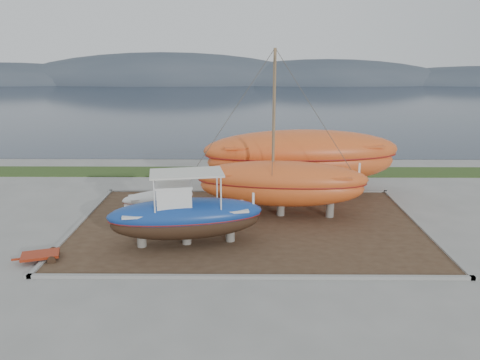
# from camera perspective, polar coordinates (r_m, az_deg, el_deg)

# --- Properties ---
(ground) EXTENTS (140.00, 140.00, 0.00)m
(ground) POSITION_cam_1_polar(r_m,az_deg,el_deg) (21.52, 1.16, -9.37)
(ground) COLOR gray
(ground) RESTS_ON ground
(dirt_patch) EXTENTS (18.00, 12.00, 0.06)m
(dirt_patch) POSITION_cam_1_polar(r_m,az_deg,el_deg) (25.20, 1.06, -5.50)
(dirt_patch) COLOR #422D1E
(dirt_patch) RESTS_ON ground
(curb_frame) EXTENTS (18.60, 12.60, 0.15)m
(curb_frame) POSITION_cam_1_polar(r_m,az_deg,el_deg) (25.18, 1.06, -5.41)
(curb_frame) COLOR gray
(curb_frame) RESTS_ON ground
(grass_strip) EXTENTS (44.00, 3.00, 0.08)m
(grass_strip) POSITION_cam_1_polar(r_m,az_deg,el_deg) (36.17, 0.88, 1.00)
(grass_strip) COLOR #284219
(grass_strip) RESTS_ON ground
(sea) EXTENTS (260.00, 100.00, 0.04)m
(sea) POSITION_cam_1_polar(r_m,az_deg,el_deg) (90.00, 0.65, 9.60)
(sea) COLOR #1B2637
(sea) RESTS_ON ground
(mountain_ridge) EXTENTS (200.00, 36.00, 20.00)m
(mountain_ridge) POSITION_cam_1_polar(r_m,az_deg,el_deg) (144.83, 0.59, 11.77)
(mountain_ridge) COLOR #333D49
(mountain_ridge) RESTS_ON ground
(blue_caique) EXTENTS (7.64, 3.52, 3.55)m
(blue_caique) POSITION_cam_1_polar(r_m,az_deg,el_deg) (22.30, -6.64, -3.50)
(blue_caique) COLOR navy
(blue_caique) RESTS_ON dirt_patch
(white_dinghy) EXTENTS (4.37, 2.93, 1.23)m
(white_dinghy) POSITION_cam_1_polar(r_m,az_deg,el_deg) (27.28, -9.89, -2.65)
(white_dinghy) COLOR white
(white_dinghy) RESTS_ON dirt_patch
(orange_sailboat) EXTENTS (9.74, 3.69, 9.14)m
(orange_sailboat) POSITION_cam_1_polar(r_m,az_deg,el_deg) (25.53, 5.19, 5.44)
(orange_sailboat) COLOR #D55520
(orange_sailboat) RESTS_ON dirt_patch
(orange_bare_hull) EXTENTS (12.69, 4.59, 4.09)m
(orange_bare_hull) POSITION_cam_1_polar(r_m,az_deg,el_deg) (30.19, 7.46, 2.01)
(orange_bare_hull) COLOR #D55520
(orange_bare_hull) RESTS_ON dirt_patch
(red_trailer) EXTENTS (2.63, 1.87, 0.34)m
(red_trailer) POSITION_cam_1_polar(r_m,az_deg,el_deg) (22.90, -23.15, -8.64)
(red_trailer) COLOR #A02A12
(red_trailer) RESTS_ON ground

